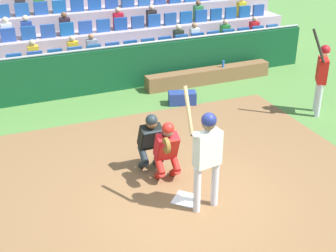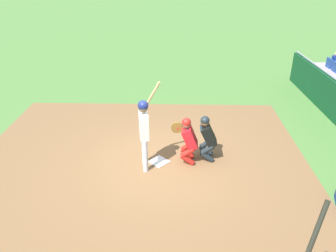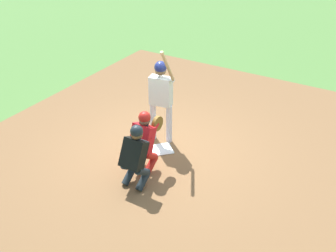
# 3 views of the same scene
# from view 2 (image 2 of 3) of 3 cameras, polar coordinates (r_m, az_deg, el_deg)

# --- Properties ---
(ground_plane) EXTENTS (160.00, 160.00, 0.00)m
(ground_plane) POSITION_cam_2_polar(r_m,az_deg,el_deg) (8.87, -1.58, -6.26)
(ground_plane) COLOR #4F7C39
(infield_dirt_patch) EXTENTS (8.15, 9.16, 0.01)m
(infield_dirt_patch) POSITION_cam_2_polar(r_m,az_deg,el_deg) (8.89, -4.82, -6.21)
(infield_dirt_patch) COLOR brown
(infield_dirt_patch) RESTS_ON ground_plane
(home_plate_marker) EXTENTS (0.62, 0.62, 0.02)m
(home_plate_marker) POSITION_cam_2_polar(r_m,az_deg,el_deg) (8.86, -1.58, -6.17)
(home_plate_marker) COLOR white
(home_plate_marker) RESTS_ON infield_dirt_patch
(batter_at_plate) EXTENTS (0.60, 0.56, 2.26)m
(batter_at_plate) POSITION_cam_2_polar(r_m,az_deg,el_deg) (8.11, -4.17, -0.08)
(batter_at_plate) COLOR silver
(batter_at_plate) RESTS_ON ground_plane
(catcher_crouching) EXTENTS (0.48, 0.72, 1.30)m
(catcher_crouching) POSITION_cam_2_polar(r_m,az_deg,el_deg) (8.56, 3.42, -2.00)
(catcher_crouching) COLOR red
(catcher_crouching) RESTS_ON ground_plane
(home_plate_umpire) EXTENTS (0.47, 0.48, 1.28)m
(home_plate_umpire) POSITION_cam_2_polar(r_m,az_deg,el_deg) (8.73, 6.80, -1.71)
(home_plate_umpire) COLOR #1E272D
(home_plate_umpire) RESTS_ON ground_plane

